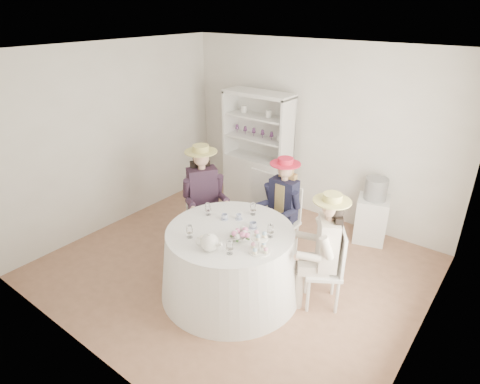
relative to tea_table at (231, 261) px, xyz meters
The scene contains 23 objects.
ground 0.64m from the tea_table, 121.43° to the left, with size 4.50×4.50×0.00m, color #8A5D45.
ceiling 2.33m from the tea_table, 121.43° to the left, with size 4.50×4.50×0.00m, color white.
wall_back 2.60m from the tea_table, 95.93° to the left, with size 4.50×4.50×0.00m, color silver.
wall_front 1.86m from the tea_table, 98.95° to the right, with size 4.50×4.50×0.00m, color silver.
wall_left 2.70m from the tea_table, behind, with size 4.50×4.50×0.00m, color silver.
wall_right 2.24m from the tea_table, 11.58° to the left, with size 4.50×4.50×0.00m, color silver.
tea_table is the anchor object (origin of this frame).
hutch 2.37m from the tea_table, 117.31° to the left, with size 1.28×0.79×1.92m.
side_table 2.31m from the tea_table, 67.38° to the left, with size 0.42×0.42×0.66m, color silver.
hatbox 2.34m from the tea_table, 67.38° to the left, with size 0.31×0.31×0.31m, color black.
guest_left 1.14m from the tea_table, 148.85° to the left, with size 0.64×0.60×1.50m.
guest_mid 1.12m from the tea_table, 87.92° to the left, with size 0.50×0.52×1.39m.
guest_right 1.12m from the tea_table, 25.24° to the left, with size 0.60×0.56×1.40m.
spare_chair 1.38m from the tea_table, 105.50° to the left, with size 0.45×0.45×1.07m.
teacup_a 0.52m from the tea_table, 143.49° to the left, with size 0.08×0.08×0.06m, color white.
teacup_b 0.53m from the tea_table, 106.55° to the left, with size 0.06×0.06×0.06m, color white.
teacup_c 0.52m from the tea_table, 46.97° to the left, with size 0.09×0.09×0.07m, color white.
flower_bowl 0.49m from the tea_table, 27.89° to the right, with size 0.20×0.20×0.05m, color white.
flower_arrangement 0.55m from the tea_table, 21.71° to the right, with size 0.16×0.17×0.06m.
table_teapot 0.67m from the tea_table, 80.12° to the right, with size 0.27×0.19×0.20m.
sandwich_plate 0.54m from the tea_table, 98.26° to the right, with size 0.27×0.27×0.06m.
cupcake_stand 0.72m from the tea_table, 16.21° to the right, with size 0.24×0.24×0.22m.
stemware_set 0.50m from the tea_table, behind, with size 0.96×0.92×0.15m.
Camera 1 is at (2.70, -3.43, 3.15)m, focal length 30.00 mm.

